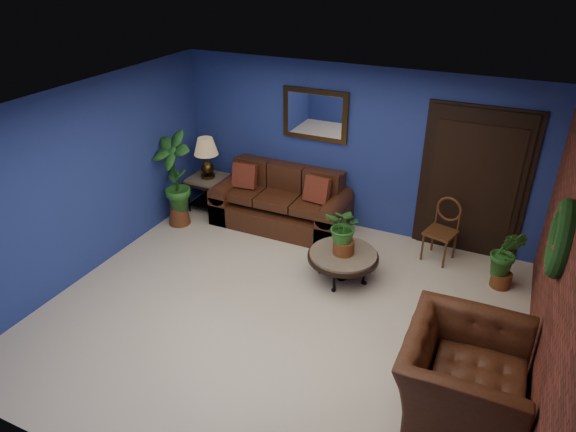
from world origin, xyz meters
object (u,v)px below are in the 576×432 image
at_px(coffee_table, 343,257).
at_px(armchair, 463,376).
at_px(table_lamp, 206,153).
at_px(side_chair, 444,225).
at_px(end_table, 209,185).
at_px(sofa, 283,206).

height_order(coffee_table, armchair, armchair).
relative_size(table_lamp, side_chair, 0.72).
relative_size(coffee_table, side_chair, 1.03).
distance_m(end_table, side_chair, 3.80).
height_order(sofa, end_table, sofa).
bearing_deg(armchair, side_chair, 13.70).
xyz_separation_m(sofa, coffee_table, (1.37, -1.05, 0.03)).
relative_size(sofa, table_lamp, 3.22).
bearing_deg(table_lamp, sofa, 1.24).
height_order(coffee_table, side_chair, side_chair).
distance_m(sofa, end_table, 1.35).
distance_m(sofa, armchair, 4.07).
height_order(table_lamp, armchair, table_lamp).
xyz_separation_m(sofa, side_chair, (2.45, 0.04, 0.20)).
bearing_deg(end_table, sofa, 1.24).
relative_size(table_lamp, armchair, 0.51).
bearing_deg(sofa, end_table, -178.76).
height_order(side_chair, armchair, side_chair).
height_order(sofa, coffee_table, sofa).
distance_m(end_table, armchair, 5.16).
bearing_deg(side_chair, sofa, -164.23).
bearing_deg(side_chair, end_table, -164.08).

